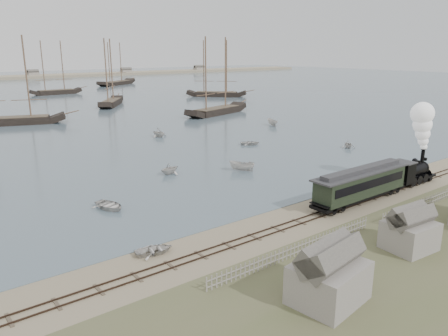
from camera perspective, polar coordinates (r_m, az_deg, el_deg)
ground at (r=46.84m, az=8.83°, el=-5.98°), size 600.00×600.00×0.00m
rail_track at (r=45.58m, az=10.66°, el=-6.62°), size 120.00×1.80×0.16m
picket_fence_west at (r=38.11m, az=9.67°, el=-11.18°), size 19.00×0.10×1.20m
picket_fence_east at (r=52.53m, az=24.41°, el=-4.84°), size 15.00×0.10×1.20m
shed_left at (r=32.38m, az=13.35°, el=-16.51°), size 5.00×4.00×4.10m
shed_mid at (r=41.89m, az=22.89°, el=-9.70°), size 4.00×3.50×3.60m
locomotive at (r=61.23m, az=24.28°, el=2.41°), size 8.06×3.01×10.04m
passenger_coach at (r=51.61m, az=17.47°, el=-1.90°), size 14.49×2.79×3.52m
beached_dinghy at (r=38.21m, az=-9.10°, el=-10.50°), size 2.94×3.69×0.69m
rowboat_0 at (r=49.04m, az=-14.73°, el=-4.74°), size 4.53×3.69×0.82m
rowboat_1 at (r=60.83m, az=-7.12°, el=-0.05°), size 3.21×3.54×1.62m
rowboat_2 at (r=61.98m, az=2.33°, el=0.25°), size 3.71×3.42×1.42m
rowboat_3 at (r=79.27m, az=3.42°, el=3.31°), size 3.90×4.25×0.72m
rowboat_4 at (r=79.45m, az=15.91°, el=3.03°), size 3.52×3.41×1.42m
rowboat_5 at (r=99.72m, az=6.31°, el=5.95°), size 4.12×2.44×1.49m
rowboat_7 at (r=87.06m, az=-8.52°, el=4.61°), size 3.95×3.58×1.81m
schooner_2 at (r=110.89m, az=-26.41°, el=10.23°), size 23.22×12.32×20.00m
schooner_3 at (r=138.55m, az=-14.76°, el=12.00°), size 14.68×17.99×20.00m
schooner_4 at (r=116.13m, az=-0.94°, el=11.94°), size 22.37×10.85×20.00m
schooner_5 at (r=160.58m, az=-1.02°, el=12.87°), size 18.69×18.89×20.00m
schooner_8 at (r=180.21m, az=-21.34°, el=12.12°), size 18.83×4.53×20.00m
schooner_9 at (r=220.59m, az=-13.99°, el=13.09°), size 24.90×18.73×20.00m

